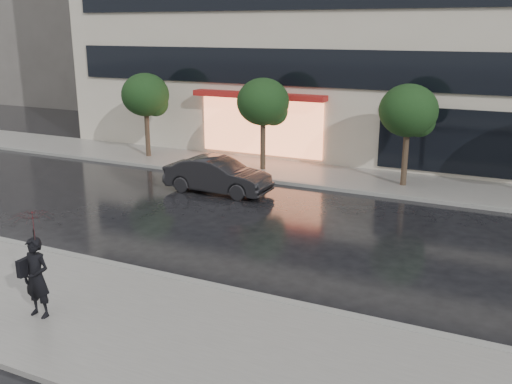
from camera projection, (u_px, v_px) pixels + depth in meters
The scene contains 11 objects.
ground at pixel (204, 268), 14.69m from camera, with size 120.00×120.00×0.00m, color black.
sidewalk_near at pixel (124, 323), 11.86m from camera, with size 60.00×4.50×0.12m, color slate.
sidewalk_far at pixel (331, 176), 23.54m from camera, with size 60.00×3.50×0.12m, color slate.
curb_near at pixel (183, 281), 13.80m from camera, with size 60.00×0.25×0.14m, color gray.
curb_far at pixel (317, 186), 22.02m from camera, with size 60.00×0.25×0.14m, color gray.
bg_building_left at pixel (72, 27), 47.21m from camera, with size 14.00×10.00×12.00m, color #59544F.
tree_far_west at pixel (147, 96), 26.29m from camera, with size 2.20×2.20×3.99m.
tree_mid_west at pixel (265, 104), 23.78m from camera, with size 2.20×2.20×3.99m.
tree_mid_east at pixel (410, 113), 21.28m from camera, with size 2.20×2.20×3.99m.
parked_car at pixel (218, 175), 21.28m from camera, with size 1.41×4.05×1.33m, color black.
pedestrian_with_umbrella at pixel (35, 251), 11.63m from camera, with size 0.86×0.88×2.34m.
Camera 1 is at (7.11, -11.63, 5.97)m, focal length 40.00 mm.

